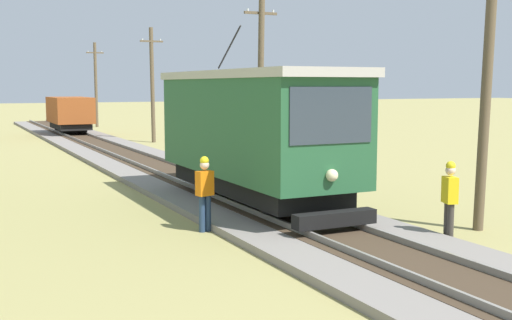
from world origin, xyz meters
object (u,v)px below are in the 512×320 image
(red_tram, at_px, (253,130))
(utility_pole_mid, at_px, (261,80))
(utility_pole_near_tram, at_px, (487,74))
(utility_pole_distant, at_px, (96,84))
(utility_pole_far, at_px, (152,84))
(second_worker, at_px, (205,190))
(track_worker, at_px, (450,197))
(freight_car, at_px, (70,113))

(red_tram, distance_m, utility_pole_mid, 8.01)
(utility_pole_near_tram, bearing_deg, utility_pole_distant, 90.00)
(red_tram, xyz_separation_m, utility_pole_distant, (3.67, 37.64, 1.35))
(utility_pole_near_tram, height_order, utility_pole_far, utility_pole_near_tram)
(utility_pole_near_tram, distance_m, utility_pole_distant, 42.47)
(second_worker, bearing_deg, utility_pole_mid, -45.82)
(utility_pole_mid, relative_size, second_worker, 3.96)
(red_tram, distance_m, utility_pole_distant, 37.84)
(utility_pole_far, relative_size, track_worker, 3.84)
(utility_pole_distant, distance_m, track_worker, 43.03)
(utility_pole_distant, bearing_deg, second_worker, -98.46)
(second_worker, bearing_deg, track_worker, -138.52)
(red_tram, bearing_deg, utility_pole_near_tram, -52.80)
(utility_pole_far, height_order, track_worker, utility_pole_far)
(utility_pole_far, relative_size, second_worker, 3.84)
(red_tram, bearing_deg, freight_car, 90.01)
(red_tram, xyz_separation_m, second_worker, (-2.24, -2.06, -1.21))
(freight_car, xyz_separation_m, utility_pole_distant, (3.67, 8.90, 1.99))
(track_worker, bearing_deg, red_tram, 131.54)
(red_tram, relative_size, utility_pole_distant, 1.24)
(freight_car, xyz_separation_m, utility_pole_near_tram, (3.67, -33.56, 2.12))
(utility_pole_mid, bearing_deg, red_tram, -117.71)
(utility_pole_mid, relative_size, utility_pole_far, 1.03)
(freight_car, distance_m, utility_pole_near_tram, 33.83)
(second_worker, bearing_deg, utility_pole_far, -26.64)
(utility_pole_near_tram, relative_size, track_worker, 4.01)
(utility_pole_mid, xyz_separation_m, utility_pole_far, (0.00, 14.70, -0.11))
(utility_pole_distant, bearing_deg, freight_car, -112.40)
(freight_car, bearing_deg, utility_pole_distant, 67.60)
(utility_pole_mid, bearing_deg, freight_car, 99.57)
(freight_car, distance_m, second_worker, 30.88)
(utility_pole_near_tram, bearing_deg, red_tram, 127.20)
(red_tram, distance_m, utility_pole_near_tram, 6.24)
(track_worker, bearing_deg, utility_pole_distant, 106.74)
(red_tram, relative_size, utility_pole_near_tram, 1.19)
(second_worker, bearing_deg, utility_pole_distant, -21.13)
(utility_pole_far, distance_m, second_worker, 24.59)
(freight_car, distance_m, utility_pole_distant, 9.83)
(red_tram, xyz_separation_m, utility_pole_mid, (3.67, 6.98, 1.44))
(utility_pole_distant, height_order, track_worker, utility_pole_distant)
(track_worker, height_order, second_worker, same)
(track_worker, bearing_deg, second_worker, 162.80)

